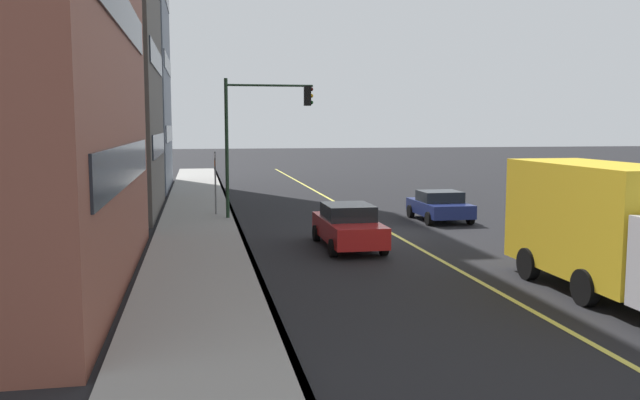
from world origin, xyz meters
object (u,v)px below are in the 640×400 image
object	(u,v)px
car_red	(348,226)
traffic_light_mast	(258,125)
truck_yellow	(616,229)
car_navy	(440,206)
street_sign_post	(215,179)

from	to	relation	value
car_red	traffic_light_mast	distance (m)	8.64
truck_yellow	traffic_light_mast	world-z (taller)	traffic_light_mast
car_navy	street_sign_post	bearing A→B (deg)	72.93
car_red	traffic_light_mast	size ratio (longest dim) A/B	0.73
car_navy	traffic_light_mast	xyz separation A→B (m)	(1.73, 8.07, 3.67)
truck_yellow	traffic_light_mast	bearing A→B (deg)	25.82
car_navy	street_sign_post	world-z (taller)	street_sign_post
truck_yellow	street_sign_post	xyz separation A→B (m)	(16.80, 9.41, 0.06)
car_red	traffic_light_mast	xyz separation A→B (m)	(7.46, 2.48, 3.59)
truck_yellow	street_sign_post	size ratio (longest dim) A/B	2.56
car_navy	street_sign_post	xyz separation A→B (m)	(3.07, 10.01, 1.12)
truck_yellow	car_navy	bearing A→B (deg)	-2.48
street_sign_post	traffic_light_mast	bearing A→B (deg)	-124.82
truck_yellow	car_red	bearing A→B (deg)	32.00
car_red	truck_yellow	xyz separation A→B (m)	(-8.00, -5.00, 0.98)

